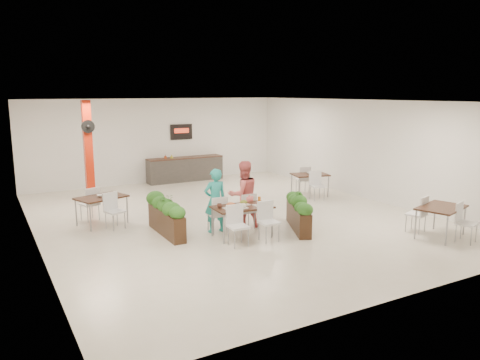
% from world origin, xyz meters
% --- Properties ---
extents(ground, '(12.00, 12.00, 0.00)m').
position_xyz_m(ground, '(0.00, 0.00, 0.00)').
color(ground, beige).
rests_on(ground, ground).
extents(room_shell, '(10.10, 12.10, 3.22)m').
position_xyz_m(room_shell, '(0.00, 0.00, 2.01)').
color(room_shell, white).
rests_on(room_shell, ground).
extents(red_column, '(0.40, 0.41, 3.20)m').
position_xyz_m(red_column, '(-3.00, 3.79, 1.64)').
color(red_column, '#AF200B').
rests_on(red_column, ground).
extents(service_counter, '(3.00, 0.64, 2.20)m').
position_xyz_m(service_counter, '(1.00, 5.65, 0.49)').
color(service_counter, '#322F2C').
rests_on(service_counter, ground).
extents(main_table, '(1.44, 1.68, 0.92)m').
position_xyz_m(main_table, '(-0.59, -1.69, 0.64)').
color(main_table, black).
rests_on(main_table, ground).
extents(diner_man, '(0.60, 0.41, 1.60)m').
position_xyz_m(diner_man, '(-0.98, -1.04, 0.80)').
color(diner_man, teal).
rests_on(diner_man, ground).
extents(diner_woman, '(0.87, 0.70, 1.73)m').
position_xyz_m(diner_woman, '(-0.18, -1.04, 0.87)').
color(diner_woman, '#F86F6E').
rests_on(diner_woman, ground).
extents(planter_left, '(0.41, 1.93, 1.01)m').
position_xyz_m(planter_left, '(-2.12, -0.64, 0.51)').
color(planter_left, black).
rests_on(planter_left, ground).
extents(planter_right, '(1.02, 1.75, 0.99)m').
position_xyz_m(planter_right, '(0.96, -1.86, 0.49)').
color(planter_right, black).
rests_on(planter_right, ground).
extents(side_table_a, '(1.41, 1.67, 0.92)m').
position_xyz_m(side_table_a, '(-3.29, 1.02, 0.63)').
color(side_table_a, black).
rests_on(side_table_a, ground).
extents(side_table_b, '(1.31, 1.67, 0.92)m').
position_xyz_m(side_table_b, '(3.59, 1.09, 0.63)').
color(side_table_b, black).
rests_on(side_table_b, ground).
extents(side_table_c, '(1.45, 1.67, 0.92)m').
position_xyz_m(side_table_c, '(3.55, -4.05, 0.63)').
color(side_table_c, black).
rests_on(side_table_c, ground).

